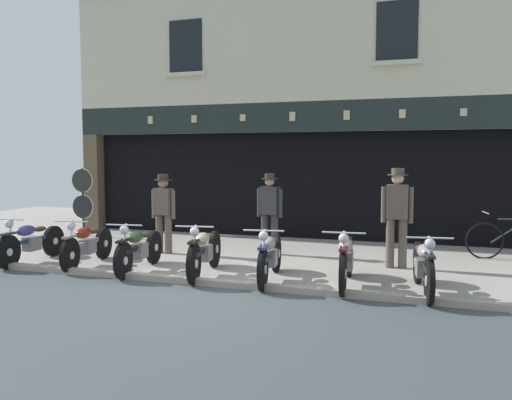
{
  "coord_description": "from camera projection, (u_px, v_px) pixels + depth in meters",
  "views": [
    {
      "loc": [
        3.38,
        -7.45,
        2.0
      ],
      "look_at": [
        -0.09,
        2.59,
        1.14
      ],
      "focal_mm": 37.75,
      "sensor_mm": 36.0,
      "label": 1
    }
  ],
  "objects": [
    {
      "name": "salesman_left",
      "position": [
        163.0,
        209.0,
        11.1
      ],
      "size": [
        0.56,
        0.36,
        1.64
      ],
      "rotation": [
        0.0,
        0.0,
        3.05
      ],
      "color": "brown",
      "rests_on": "ground"
    },
    {
      "name": "motorcycle_left",
      "position": [
        87.0,
        243.0,
        9.86
      ],
      "size": [
        0.62,
        1.9,
        0.9
      ],
      "rotation": [
        0.0,
        0.0,
        3.31
      ],
      "color": "black",
      "rests_on": "ground"
    },
    {
      "name": "tyre_sign_pole",
      "position": [
        83.0,
        195.0,
        13.52
      ],
      "size": [
        0.61,
        0.06,
        1.71
      ],
      "color": "#232328",
      "rests_on": "ground"
    },
    {
      "name": "advert_board_near",
      "position": [
        378.0,
        163.0,
        12.58
      ],
      "size": [
        0.76,
        0.03,
        0.99
      ],
      "color": "silver"
    },
    {
      "name": "motorcycle_far_right",
      "position": [
        423.0,
        264.0,
        7.85
      ],
      "size": [
        0.62,
        1.95,
        0.92
      ],
      "rotation": [
        0.0,
        0.0,
        3.3
      ],
      "color": "black",
      "rests_on": "ground"
    },
    {
      "name": "motorcycle_center",
      "position": [
        205.0,
        250.0,
        9.04
      ],
      "size": [
        0.63,
        2.02,
        0.93
      ],
      "rotation": [
        0.0,
        0.0,
        3.31
      ],
      "color": "black",
      "rests_on": "ground"
    },
    {
      "name": "salesman_right",
      "position": [
        397.0,
        212.0,
        9.61
      ],
      "size": [
        0.56,
        0.37,
        1.8
      ],
      "rotation": [
        0.0,
        0.0,
        3.19
      ],
      "color": "brown",
      "rests_on": "ground"
    },
    {
      "name": "shopkeeper_center",
      "position": [
        270.0,
        210.0,
        11.0
      ],
      "size": [
        0.56,
        0.33,
        1.66
      ],
      "rotation": [
        0.0,
        0.0,
        3.03
      ],
      "color": "#2D2D33",
      "rests_on": "ground"
    },
    {
      "name": "motorcycle_right",
      "position": [
        346.0,
        258.0,
        8.3
      ],
      "size": [
        0.62,
        2.03,
        0.94
      ],
      "rotation": [
        0.0,
        0.0,
        3.24
      ],
      "color": "black",
      "rests_on": "ground"
    },
    {
      "name": "motorcycle_center_left",
      "position": [
        139.0,
        248.0,
        9.37
      ],
      "size": [
        0.62,
        1.94,
        0.9
      ],
      "rotation": [
        0.0,
        0.0,
        3.28
      ],
      "color": "black",
      "rests_on": "ground"
    },
    {
      "name": "shop_facade",
      "position": [
        311.0,
        166.0,
        14.74
      ],
      "size": [
        12.19,
        4.42,
        6.42
      ],
      "color": "black",
      "rests_on": "ground"
    },
    {
      "name": "ground",
      "position": [
        177.0,
        306.0,
        7.36
      ],
      "size": [
        23.89,
        22.0,
        0.18
      ],
      "color": "#9A958C"
    },
    {
      "name": "motorcycle_far_left",
      "position": [
        31.0,
        241.0,
        10.15
      ],
      "size": [
        0.62,
        1.92,
        0.9
      ],
      "rotation": [
        0.0,
        0.0,
        3.21
      ],
      "color": "black",
      "rests_on": "ground"
    },
    {
      "name": "motorcycle_center_right",
      "position": [
        270.0,
        255.0,
        8.65
      ],
      "size": [
        0.62,
        1.99,
        0.91
      ],
      "rotation": [
        0.0,
        0.0,
        3.28
      ],
      "color": "black",
      "rests_on": "ground"
    }
  ]
}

